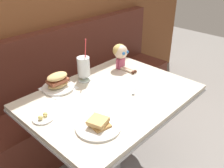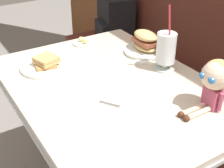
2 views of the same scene
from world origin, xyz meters
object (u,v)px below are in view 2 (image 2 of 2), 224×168
Objects in this scene: seated_doll at (215,78)px; butter_knife at (118,105)px; toast_plate at (46,65)px; milkshake_glass at (166,50)px; butter_saucer at (84,42)px; backpack at (115,19)px; sandwich_plate at (145,44)px.

butter_knife is at bearing -122.86° from seated_doll.
milkshake_glass is at bearing 56.95° from toast_plate.
toast_plate is at bearing -60.08° from butter_saucer.
milkshake_glass reaches higher than backpack.
sandwich_plate reaches higher than butter_knife.
backpack is at bearing 128.96° from toast_plate.
seated_doll is at bearing 9.13° from butter_saucer.
butter_saucer is (-0.16, 0.29, -0.01)m from toast_plate.
butter_saucer reaches higher than butter_knife.
milkshake_glass is 0.51m from butter_saucer.
milkshake_glass is 1.45× the size of seated_doll.
milkshake_glass is 0.21m from sandwich_plate.
milkshake_glass is 0.78× the size of backpack.
milkshake_glass is at bearing -10.84° from sandwich_plate.
sandwich_plate is at bearing 169.16° from milkshake_glass.
seated_doll reaches higher than butter_saucer.
milkshake_glass is 1.52× the size of butter_knife.
toast_plate is 0.46m from butter_knife.
toast_plate reaches higher than butter_knife.
seated_doll is 0.54× the size of backpack.
butter_saucer is at bearing -158.74° from milkshake_glass.
toast_plate is 0.77m from seated_doll.
butter_knife is at bearing -15.36° from butter_saucer.
butter_saucer is at bearing -170.87° from seated_doll.
toast_plate is 1.21× the size of butter_knife.
backpack is at bearing 163.81° from seated_doll.
seated_doll is at bearing -8.86° from milkshake_glass.
butter_knife is 0.51× the size of backpack.
butter_knife is (0.45, 0.12, -0.01)m from toast_plate.
backpack is at bearing 161.29° from milkshake_glass.
milkshake_glass is 2.63× the size of butter_saucer.
toast_plate is 0.56m from milkshake_glass.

